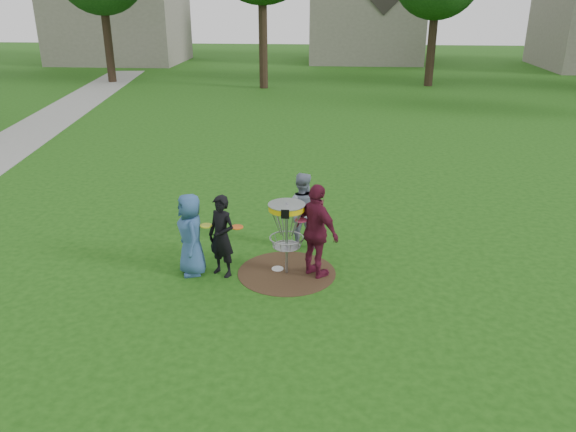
# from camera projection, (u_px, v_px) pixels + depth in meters

# --- Properties ---
(ground) EXTENTS (100.00, 100.00, 0.00)m
(ground) POSITION_uv_depth(u_px,v_px,m) (287.00, 273.00, 10.28)
(ground) COLOR #19470F
(ground) RESTS_ON ground
(dirt_patch) EXTENTS (1.80, 1.80, 0.01)m
(dirt_patch) POSITION_uv_depth(u_px,v_px,m) (287.00, 272.00, 10.28)
(dirt_patch) COLOR #47331E
(dirt_patch) RESTS_ON ground
(concrete_path) EXTENTS (7.75, 39.92, 0.02)m
(concrete_path) POSITION_uv_depth(u_px,v_px,m) (4.00, 149.00, 18.43)
(concrete_path) COLOR #9E9E99
(concrete_path) RESTS_ON ground
(player_blue) EXTENTS (0.75, 0.88, 1.52)m
(player_blue) POSITION_uv_depth(u_px,v_px,m) (191.00, 234.00, 10.01)
(player_blue) COLOR #305385
(player_blue) RESTS_ON ground
(player_black) EXTENTS (0.66, 0.59, 1.51)m
(player_black) POSITION_uv_depth(u_px,v_px,m) (222.00, 236.00, 9.95)
(player_black) COLOR black
(player_black) RESTS_ON ground
(player_grey) EXTENTS (0.76, 0.60, 1.53)m
(player_grey) POSITION_uv_depth(u_px,v_px,m) (301.00, 210.00, 11.14)
(player_grey) COLOR gray
(player_grey) RESTS_ON ground
(player_maroon) EXTENTS (1.02, 1.01, 1.73)m
(player_maroon) POSITION_uv_depth(u_px,v_px,m) (317.00, 231.00, 9.87)
(player_maroon) COLOR #5B142A
(player_maroon) RESTS_ON ground
(disc_on_grass) EXTENTS (0.22, 0.22, 0.02)m
(disc_on_grass) POSITION_uv_depth(u_px,v_px,m) (278.00, 269.00, 10.40)
(disc_on_grass) COLOR silver
(disc_on_grass) RESTS_ON ground
(disc_golf_basket) EXTENTS (0.66, 0.67, 1.38)m
(disc_golf_basket) POSITION_uv_depth(u_px,v_px,m) (287.00, 221.00, 9.90)
(disc_golf_basket) COLOR #9EA0A5
(disc_golf_basket) RESTS_ON ground
(held_discs) EXTENTS (1.90, 1.30, 0.15)m
(held_discs) POSITION_uv_depth(u_px,v_px,m) (261.00, 219.00, 10.13)
(held_discs) COLOR #C3D017
(held_discs) RESTS_ON ground
(house_row) EXTENTS (44.50, 10.65, 11.62)m
(house_row) POSITION_uv_depth(u_px,v_px,m) (394.00, 3.00, 39.04)
(house_row) COLOR gray
(house_row) RESTS_ON ground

